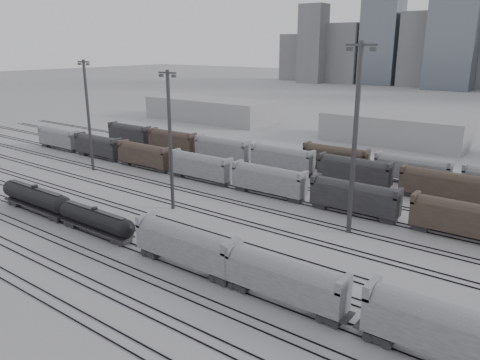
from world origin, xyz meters
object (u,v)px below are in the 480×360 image
Objects in this scene: hopper_car_c at (455,332)px; light_mast_c at (170,138)px; tank_car_b at (95,219)px; hopper_car_a at (185,243)px; tank_car_a at (36,197)px; hopper_car_b at (284,278)px.

hopper_car_c is 0.68× the size of light_mast_c.
hopper_car_c reaches higher than tank_car_b.
hopper_car_a is 0.95× the size of hopper_car_c.
tank_car_b is at bearing 180.00° from hopper_car_c.
hopper_car_a is (18.36, 0.00, 0.99)m from tank_car_b.
light_mast_c is (-17.21, 15.03, 9.14)m from hopper_car_a.
tank_car_a is 16.12m from tank_car_b.
light_mast_c is (-49.06, 15.03, 8.95)m from hopper_car_c.
tank_car_a reaches higher than tank_car_b.
hopper_car_a is 0.64× the size of light_mast_c.
hopper_car_b is 17.30m from hopper_car_c.
hopper_car_a is at bearing 180.00° from hopper_car_b.
hopper_car_c is (17.30, 0.00, 0.34)m from hopper_car_b.
tank_car_a is 66.34m from hopper_car_c.
light_mast_c is at bearing 138.86° from hopper_car_a.
hopper_car_c is (66.33, 0.00, 0.90)m from tank_car_a.
tank_car_b is 32.93m from hopper_car_b.
hopper_car_c is at bearing -17.04° from light_mast_c.
hopper_car_a is 1.05× the size of hopper_car_b.
tank_car_b is (16.12, 0.00, -0.28)m from tank_car_a.
tank_car_a is at bearing 180.00° from hopper_car_c.
hopper_car_a reaches higher than hopper_car_b.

